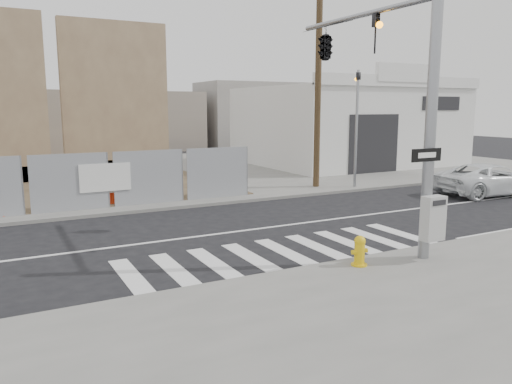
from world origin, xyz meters
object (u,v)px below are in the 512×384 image
signal_pole (356,67)px  suv (491,179)px  auto_shop (346,125)px  traffic_cone_d (112,194)px  fire_hydrant (360,251)px  traffic_cone_c (5,206)px

signal_pole → suv: 10.88m
auto_shop → suv: size_ratio=2.48×
auto_shop → suv: bearing=-98.5°
auto_shop → traffic_cone_d: (-16.69, -7.47, -2.03)m
fire_hydrant → traffic_cone_d: traffic_cone_d is taller
suv → traffic_cone_c: bearing=83.5°
fire_hydrant → suv: size_ratio=0.14×
signal_pole → auto_shop: (11.50, 15.01, -2.25)m
signal_pole → traffic_cone_d: 10.11m
signal_pole → suv: (9.69, 2.78, -4.11)m
signal_pole → traffic_cone_c: 12.16m
traffic_cone_c → fire_hydrant: bearing=-54.3°
signal_pole → suv: bearing=16.0°
signal_pole → suv: signal_pole is taller
auto_shop → traffic_cone_d: size_ratio=15.21×
traffic_cone_d → signal_pole: bearing=-55.5°
traffic_cone_c → traffic_cone_d: bearing=5.1°
fire_hydrant → suv: bearing=41.7°
signal_pole → fire_hydrant: (-1.76, -2.52, -4.32)m
traffic_cone_c → traffic_cone_d: traffic_cone_d is taller
signal_pole → traffic_cone_c: (-8.76, 7.23, -4.35)m
auto_shop → traffic_cone_c: (-20.26, -7.79, -2.11)m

